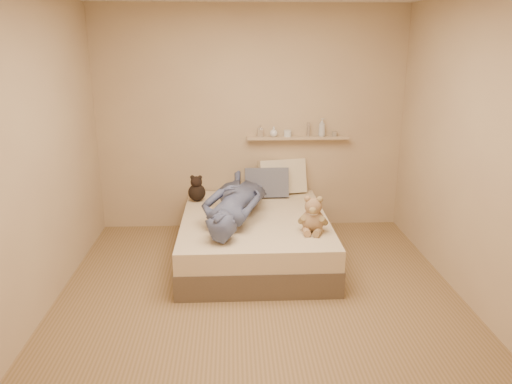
{
  "coord_description": "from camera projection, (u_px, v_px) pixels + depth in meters",
  "views": [
    {
      "loc": [
        -0.22,
        -3.92,
        2.18
      ],
      "look_at": [
        0.0,
        0.65,
        0.8
      ],
      "focal_mm": 35.0,
      "sensor_mm": 36.0,
      "label": 1
    }
  ],
  "objects": [
    {
      "name": "room",
      "position": [
        260.0,
        156.0,
        4.01
      ],
      "size": [
        3.8,
        3.8,
        3.8
      ],
      "color": "olive",
      "rests_on": "ground"
    },
    {
      "name": "person",
      "position": [
        235.0,
        200.0,
        5.06
      ],
      "size": [
        0.89,
        1.65,
        0.37
      ],
      "primitive_type": "imported",
      "rotation": [
        0.0,
        0.0,
        2.93
      ],
      "color": "#4E587B",
      "rests_on": "bed"
    },
    {
      "name": "pillow_cream",
      "position": [
        282.0,
        177.0,
        5.9
      ],
      "size": [
        0.59,
        0.36,
        0.43
      ],
      "primitive_type": "cube",
      "rotation": [
        -0.25,
        0.0,
        0.21
      ],
      "color": "beige",
      "rests_on": "bed"
    },
    {
      "name": "pillow_grey",
      "position": [
        267.0,
        182.0,
        5.77
      ],
      "size": [
        0.5,
        0.22,
        0.36
      ],
      "primitive_type": "cube",
      "rotation": [
        -0.23,
        0.0,
        0.0
      ],
      "color": "slate",
      "rests_on": "bed"
    },
    {
      "name": "teddy_bear",
      "position": [
        313.0,
        217.0,
        4.69
      ],
      "size": [
        0.29,
        0.29,
        0.36
      ],
      "color": "#987053",
      "rests_on": "bed"
    },
    {
      "name": "bed",
      "position": [
        255.0,
        237.0,
        5.22
      ],
      "size": [
        1.5,
        1.9,
        0.45
      ],
      "color": "brown",
      "rests_on": "floor"
    },
    {
      "name": "shelf_bottles",
      "position": [
        296.0,
        130.0,
        5.83
      ],
      "size": [
        0.95,
        0.13,
        0.21
      ],
      "color": "white",
      "rests_on": "wall_shelf"
    },
    {
      "name": "game_console",
      "position": [
        217.0,
        222.0,
        4.57
      ],
      "size": [
        0.17,
        0.1,
        0.06
      ],
      "color": "#ABAEB2",
      "rests_on": "bed"
    },
    {
      "name": "wall_shelf",
      "position": [
        298.0,
        138.0,
        5.86
      ],
      "size": [
        1.2,
        0.12,
        0.03
      ],
      "primitive_type": "cube",
      "color": "tan",
      "rests_on": "wall_back"
    },
    {
      "name": "dark_plush",
      "position": [
        197.0,
        190.0,
        5.62
      ],
      "size": [
        0.2,
        0.2,
        0.3
      ],
      "color": "black",
      "rests_on": "bed"
    }
  ]
}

